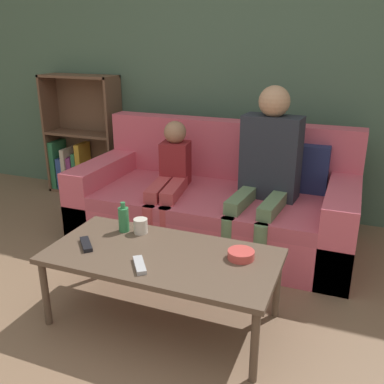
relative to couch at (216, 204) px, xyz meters
name	(u,v)px	position (x,y,z in m)	size (l,w,h in m)	color
wall_back	(260,65)	(0.13, 0.71, 1.02)	(12.00, 0.06, 2.60)	#4C6B56
couch	(216,204)	(0.00, 0.00, 0.00)	(2.11, 0.98, 0.88)	#DB5B70
bookshelf	(81,146)	(-1.65, 0.56, 0.19)	(0.77, 0.28, 1.18)	brown
coffee_table	(162,259)	(0.07, -1.14, 0.10)	(1.25, 0.62, 0.42)	brown
person_adult	(268,162)	(0.40, -0.09, 0.41)	(0.43, 0.69, 1.21)	#66845B
person_child	(170,177)	(-0.32, -0.16, 0.24)	(0.31, 0.68, 0.92)	#C6474C
cup_near	(141,226)	(-0.16, -0.95, 0.18)	(0.08, 0.08, 0.09)	silver
tv_remote_0	(86,244)	(-0.36, -1.21, 0.15)	(0.15, 0.16, 0.02)	black
tv_remote_1	(140,265)	(0.03, -1.31, 0.15)	(0.14, 0.17, 0.02)	#B7B7BC
snack_bowl	(241,255)	(0.48, -1.03, 0.16)	(0.14, 0.14, 0.05)	#DB4C47
bottle	(124,219)	(-0.26, -0.96, 0.22)	(0.06, 0.06, 0.18)	#33844C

